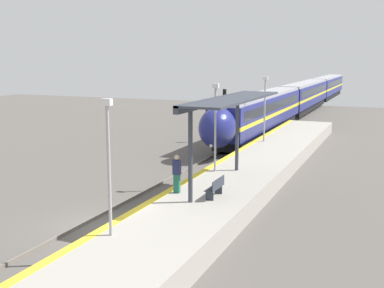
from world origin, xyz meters
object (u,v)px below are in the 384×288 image
at_px(train, 303,95).
at_px(person_waiting, 177,173).
at_px(railway_signal, 224,110).
at_px(lamppost_mid, 215,121).
at_px(lamppost_near, 109,158).
at_px(platform_bench, 216,187).
at_px(lamppost_far, 265,104).

distance_m(train, person_waiting, 46.38).
height_order(railway_signal, lamppost_mid, lamppost_mid).
distance_m(railway_signal, lamppost_mid, 15.88).
relative_size(railway_signal, lamppost_near, 0.94).
bearing_deg(person_waiting, platform_bench, 1.32).
relative_size(platform_bench, person_waiting, 0.84).
xyz_separation_m(train, railway_signal, (-2.18, -26.38, 0.52)).
bearing_deg(platform_bench, train, 95.39).
bearing_deg(lamppost_near, railway_signal, 100.36).
relative_size(train, railway_signal, 15.38).
bearing_deg(platform_bench, lamppost_near, -106.80).
bearing_deg(railway_signal, lamppost_far, -42.53).
xyz_separation_m(platform_bench, lamppost_far, (-1.81, 15.55, 2.38)).
bearing_deg(train, lamppost_near, -87.20).
xyz_separation_m(train, lamppost_near, (2.55, -52.28, 1.58)).
height_order(train, platform_bench, train).
bearing_deg(lamppost_mid, platform_bench, -69.19).
relative_size(train, platform_bench, 46.72).
relative_size(person_waiting, lamppost_far, 0.37).
bearing_deg(lamppost_near, lamppost_mid, 90.00).
height_order(railway_signal, lamppost_far, lamppost_far).
height_order(platform_bench, lamppost_mid, lamppost_mid).
xyz_separation_m(railway_signal, lamppost_near, (4.74, -25.90, 1.06)).
xyz_separation_m(person_waiting, railway_signal, (-4.60, 19.94, 0.83)).
relative_size(person_waiting, lamppost_near, 0.37).
bearing_deg(lamppost_far, railway_signal, 137.47).
height_order(lamppost_mid, lamppost_far, same).
xyz_separation_m(lamppost_mid, lamppost_far, (0.00, 10.78, 0.00)).
bearing_deg(lamppost_far, train, 94.75).
xyz_separation_m(lamppost_near, lamppost_mid, (0.00, 10.78, 0.00)).
xyz_separation_m(railway_signal, lamppost_far, (4.74, -4.34, 1.06)).
xyz_separation_m(person_waiting, lamppost_mid, (0.13, 4.82, 1.88)).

